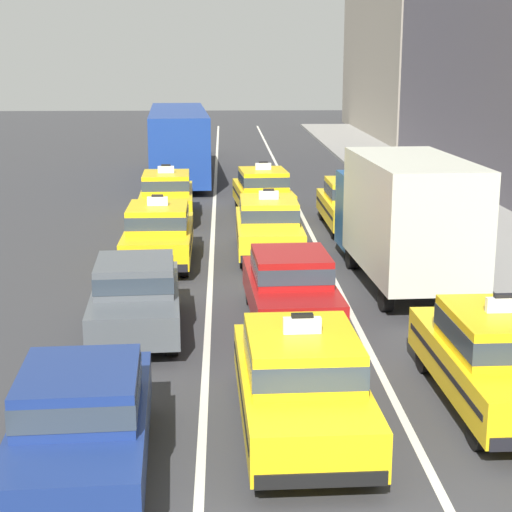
{
  "coord_description": "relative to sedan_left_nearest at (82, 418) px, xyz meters",
  "views": [
    {
      "loc": [
        -1.24,
        -8.91,
        5.64
      ],
      "look_at": [
        -0.53,
        9.02,
        1.3
      ],
      "focal_mm": 58.25,
      "sensor_mm": 36.0,
      "label": 1
    }
  ],
  "objects": [
    {
      "name": "pedestrian_near_crosswalk",
      "position": [
        9.34,
        19.62,
        0.18
      ],
      "size": [
        0.36,
        0.24,
        1.72
      ],
      "color": "slate",
      "rests_on": "sidewalk_curb"
    },
    {
      "name": "box_truck_right_second",
      "position": [
        6.44,
        9.78,
        0.93
      ],
      "size": [
        2.55,
        7.06,
        3.27
      ],
      "color": "black",
      "rests_on": "ground"
    },
    {
      "name": "taxi_left_third",
      "position": [
        0.15,
        12.01,
        0.03
      ],
      "size": [
        1.87,
        4.58,
        1.96
      ],
      "color": "black",
      "rests_on": "ground"
    },
    {
      "name": "taxi_right_nearest",
      "position": [
        6.4,
        2.07,
        0.03
      ],
      "size": [
        1.9,
        4.59,
        1.96
      ],
      "color": "black",
      "rests_on": "ground"
    },
    {
      "name": "bus_left_fifth",
      "position": [
        -0.11,
        28.3,
        0.97
      ],
      "size": [
        3.18,
        11.33,
        3.22
      ],
      "color": "black",
      "rests_on": "ground"
    },
    {
      "name": "taxi_center_third",
      "position": [
        3.24,
        12.91,
        0.03
      ],
      "size": [
        1.82,
        4.56,
        1.96
      ],
      "color": "black",
      "rests_on": "ground"
    },
    {
      "name": "taxi_right_third",
      "position": [
        6.21,
        16.52,
        0.03
      ],
      "size": [
        1.85,
        4.57,
        1.96
      ],
      "color": "black",
      "rests_on": "ground"
    },
    {
      "name": "sedan_left_nearest",
      "position": [
        0.0,
        0.0,
        0.0
      ],
      "size": [
        2.0,
        4.39,
        1.58
      ],
      "color": "black",
      "rests_on": "ground"
    },
    {
      "name": "taxi_center_nearest",
      "position": [
        3.09,
        1.17,
        0.03
      ],
      "size": [
        1.94,
        4.61,
        1.96
      ],
      "color": "black",
      "rests_on": "ground"
    },
    {
      "name": "sedan_center_second",
      "position": [
        3.37,
        6.6,
        0.0
      ],
      "size": [
        1.95,
        4.37,
        1.58
      ],
      "color": "black",
      "rests_on": "ground"
    },
    {
      "name": "taxi_center_fourth",
      "position": [
        3.38,
        19.19,
        0.03
      ],
      "size": [
        2.13,
        4.68,
        1.96
      ],
      "color": "black",
      "rests_on": "ground"
    },
    {
      "name": "lane_stripe_center_right",
      "position": [
        4.8,
        18.39,
        -0.84
      ],
      "size": [
        0.14,
        80.0,
        0.01
      ],
      "primitive_type": "cube",
      "color": "silver",
      "rests_on": "ground"
    },
    {
      "name": "sedan_left_second",
      "position": [
        0.12,
        6.04,
        0.0
      ],
      "size": [
        2.03,
        4.4,
        1.58
      ],
      "color": "black",
      "rests_on": "ground"
    },
    {
      "name": "lane_stripe_left_center",
      "position": [
        1.6,
        18.39,
        -0.84
      ],
      "size": [
        0.14,
        80.0,
        0.01
      ],
      "primitive_type": "cube",
      "color": "silver",
      "rests_on": "ground"
    },
    {
      "name": "pedestrian_by_storefront",
      "position": [
        9.28,
        15.21,
        0.09
      ],
      "size": [
        0.47,
        0.24,
        1.58
      ],
      "color": "#23232D",
      "rests_on": "sidewalk_curb"
    },
    {
      "name": "taxi_left_fourth",
      "position": [
        -0.04,
        18.49,
        0.03
      ],
      "size": [
        1.97,
        4.62,
        1.96
      ],
      "color": "black",
      "rests_on": "ground"
    },
    {
      "name": "sidewalk_curb",
      "position": [
        10.4,
        13.39,
        -0.77
      ],
      "size": [
        4.0,
        90.0,
        0.15
      ],
      "primitive_type": "cube",
      "color": "gray",
      "rests_on": "ground"
    },
    {
      "name": "sedan_left_sixth",
      "position": [
        0.06,
        37.85,
        0.0
      ],
      "size": [
        2.04,
        4.41,
        1.58
      ],
      "color": "black",
      "rests_on": "ground"
    }
  ]
}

